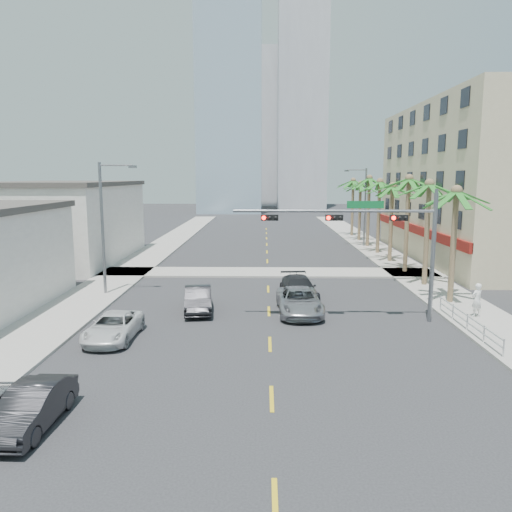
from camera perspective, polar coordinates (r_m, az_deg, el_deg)
The scene contains 27 objects.
ground at distance 20.87m, azimuth 1.72°, elevation -13.65°, with size 260.00×260.00×0.00m, color #262628.
sidewalk_right at distance 41.89m, azimuth 18.02°, elevation -2.36°, with size 4.00×120.00×0.15m, color gray.
sidewalk_left at distance 41.73m, azimuth -15.37°, elevation -2.28°, with size 4.00×120.00×0.15m, color gray.
sidewalk_cross at distance 42.01m, azimuth 1.34°, elevation -1.88°, with size 80.00×4.00×0.15m, color gray.
building_right at distance 54.05m, azimuth 25.55°, elevation 7.60°, with size 15.25×28.00×15.00m.
building_left_far at distance 51.20m, azimuth -21.12°, elevation 3.47°, with size 11.00×18.00×7.20m, color beige.
tower_far_left at distance 115.61m, azimuth -2.99°, elevation 16.99°, with size 14.00×14.00×48.00m, color #99B2C6.
tower_far_right at distance 131.42m, azimuth 5.29°, elevation 18.65°, with size 12.00×12.00×60.00m, color #ADADB2.
tower_far_center at distance 144.85m, azimuth -0.11°, elevation 14.20°, with size 16.00×16.00×42.00m, color #ADADB2.
traffic_signal_mast at distance 28.03m, azimuth 13.49°, elevation 2.69°, with size 11.12×0.54×7.20m.
palm_tree_0 at distance 33.44m, azimuth 21.95°, elevation 6.75°, with size 4.80×4.80×7.80m.
palm_tree_1 at distance 38.34m, azimuth 19.21°, elevation 7.64°, with size 4.80×4.80×8.16m.
palm_tree_2 at distance 43.31m, azimuth 17.08°, elevation 8.31°, with size 4.80×4.80×8.52m.
palm_tree_3 at distance 48.34m, azimuth 15.34°, elevation 7.60°, with size 4.80×4.80×7.80m.
palm_tree_4 at distance 53.39m, azimuth 13.98°, elevation 8.14°, with size 4.80×4.80×8.16m.
palm_tree_5 at distance 58.47m, azimuth 12.85°, elevation 8.58°, with size 4.80×4.80×8.52m.
palm_tree_6 at distance 63.57m, azimuth 11.86°, elevation 8.00°, with size 4.80×4.80×7.80m.
palm_tree_7 at distance 68.68m, azimuth 11.06°, elevation 8.39°, with size 4.80×4.80×8.16m.
streetlight_left at distance 35.06m, azimuth -16.86°, elevation 3.77°, with size 2.55×0.25×9.00m.
streetlight_right at distance 58.42m, azimuth 12.17°, elevation 5.93°, with size 2.55×0.25×9.00m.
guardrail at distance 28.35m, azimuth 23.02°, elevation -6.77°, with size 0.08×8.08×1.00m.
car_parked_mid at distance 18.34m, azimuth -24.25°, elevation -15.46°, with size 1.45×4.17×1.37m, color black.
car_parked_far at distance 26.08m, azimuth -15.98°, elevation -7.79°, with size 2.15×4.67×1.30m, color silver.
car_lane_left at distance 30.31m, azimuth -6.65°, elevation -4.96°, with size 1.57×4.50×1.48m, color black.
car_lane_center at distance 29.75m, azimuth 4.98°, elevation -5.17°, with size 2.50×5.43×1.51m, color #A5A5A9.
car_lane_right at distance 33.14m, azimuth 4.91°, elevation -3.70°, with size 2.10×5.18×1.50m, color black.
pedestrian at distance 31.08m, azimuth 23.91°, elevation -4.62°, with size 0.71×0.46×1.94m, color white.
Camera 1 is at (-0.28, -19.24, 8.06)m, focal length 35.00 mm.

